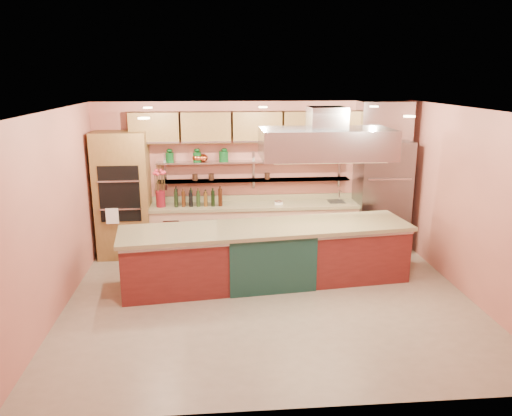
{
  "coord_description": "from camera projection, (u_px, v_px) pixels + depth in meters",
  "views": [
    {
      "loc": [
        -0.79,
        -6.79,
        3.25
      ],
      "look_at": [
        -0.13,
        1.0,
        1.17
      ],
      "focal_mm": 35.0,
      "sensor_mm": 36.0,
      "label": 1
    }
  ],
  "objects": [
    {
      "name": "range_hood",
      "position": [
        326.0,
        143.0,
        7.62
      ],
      "size": [
        2.0,
        1.0,
        0.45
      ],
      "primitive_type": "cube",
      "color": "#A8ABAF",
      "rests_on": "ceiling"
    },
    {
      "name": "green_canister",
      "position": [
        223.0,
        156.0,
        9.21
      ],
      "size": [
        0.2,
        0.2,
        0.19
      ],
      "primitive_type": "cylinder",
      "rotation": [
        0.0,
        0.0,
        -0.31
      ],
      "color": "#0D4017",
      "rests_on": "wall_shelf_upper"
    },
    {
      "name": "wall_back",
      "position": [
        256.0,
        176.0,
        9.49
      ],
      "size": [
        6.0,
        0.04,
        2.8
      ],
      "primitive_type": "cube",
      "color": "#C16D5B",
      "rests_on": "floor"
    },
    {
      "name": "refrigerator",
      "position": [
        381.0,
        196.0,
        9.42
      ],
      "size": [
        0.95,
        0.72,
        2.1
      ],
      "primitive_type": "cube",
      "color": "slate",
      "rests_on": "floor"
    },
    {
      "name": "wall_shelf_upper",
      "position": [
        254.0,
        162.0,
        9.28
      ],
      "size": [
        3.6,
        0.26,
        0.03
      ],
      "primitive_type": "cube",
      "color": "#A8ABAF",
      "rests_on": "wall_back"
    },
    {
      "name": "oil_bottle_cluster",
      "position": [
        198.0,
        198.0,
        9.14
      ],
      "size": [
        0.95,
        0.35,
        0.3
      ],
      "primitive_type": "cube",
      "rotation": [
        0.0,
        0.0,
        -0.1
      ],
      "color": "black",
      "rests_on": "back_counter"
    },
    {
      "name": "upper_cabinets",
      "position": [
        257.0,
        127.0,
        9.07
      ],
      "size": [
        4.6,
        0.36,
        0.55
      ],
      "primitive_type": "cube",
      "color": "brown",
      "rests_on": "wall_back"
    },
    {
      "name": "copper_kettle",
      "position": [
        203.0,
        158.0,
        9.18
      ],
      "size": [
        0.21,
        0.21,
        0.14
      ],
      "primitive_type": "ellipsoid",
      "rotation": [
        0.0,
        0.0,
        -0.21
      ],
      "color": "#B9502A",
      "rests_on": "wall_shelf_upper"
    },
    {
      "name": "back_counter",
      "position": [
        255.0,
        228.0,
        9.43
      ],
      "size": [
        3.84,
        0.64,
        0.93
      ],
      "primitive_type": "cube",
      "color": "tan",
      "rests_on": "floor"
    },
    {
      "name": "floor",
      "position": [
        270.0,
        301.0,
        7.44
      ],
      "size": [
        6.0,
        5.0,
        0.02
      ],
      "primitive_type": "cube",
      "color": "gray",
      "rests_on": "ground"
    },
    {
      "name": "bar_faucet",
      "position": [
        339.0,
        196.0,
        9.47
      ],
      "size": [
        0.04,
        0.04,
        0.22
      ],
      "primitive_type": "cylinder",
      "rotation": [
        0.0,
        0.0,
        0.31
      ],
      "color": "silver",
      "rests_on": "back_counter"
    },
    {
      "name": "wall_right",
      "position": [
        474.0,
        206.0,
        7.33
      ],
      "size": [
        0.04,
        5.0,
        2.8
      ],
      "primitive_type": "cube",
      "color": "#C16D5B",
      "rests_on": "floor"
    },
    {
      "name": "wall_left",
      "position": [
        54.0,
        215.0,
        6.83
      ],
      "size": [
        0.04,
        5.0,
        2.8
      ],
      "primitive_type": "cube",
      "color": "#C16D5B",
      "rests_on": "floor"
    },
    {
      "name": "wall_front",
      "position": [
        301.0,
        280.0,
        4.67
      ],
      "size": [
        6.0,
        0.04,
        2.8
      ],
      "primitive_type": "cube",
      "color": "#C16D5B",
      "rests_on": "floor"
    },
    {
      "name": "flower_vase",
      "position": [
        161.0,
        199.0,
        9.09
      ],
      "size": [
        0.2,
        0.2,
        0.3
      ],
      "primitive_type": "cylinder",
      "rotation": [
        0.0,
        0.0,
        0.18
      ],
      "color": "maroon",
      "rests_on": "back_counter"
    },
    {
      "name": "island",
      "position": [
        267.0,
        254.0,
        8.01
      ],
      "size": [
        4.6,
        1.5,
        0.94
      ],
      "primitive_type": "cube",
      "rotation": [
        0.0,
        0.0,
        0.12
      ],
      "color": "maroon",
      "rests_on": "floor"
    },
    {
      "name": "ceiling",
      "position": [
        272.0,
        110.0,
        6.72
      ],
      "size": [
        6.0,
        5.0,
        0.02
      ],
      "primitive_type": "cube",
      "color": "black",
      "rests_on": "wall_back"
    },
    {
      "name": "wall_shelf_lower",
      "position": [
        254.0,
        180.0,
        9.37
      ],
      "size": [
        3.6,
        0.26,
        0.03
      ],
      "primitive_type": "cube",
      "color": "#A8ABAF",
      "rests_on": "wall_back"
    },
    {
      "name": "ceiling_downlights",
      "position": [
        270.0,
        111.0,
        6.92
      ],
      "size": [
        4.0,
        2.8,
        0.02
      ],
      "primitive_type": "cube",
      "color": "#FFE5A5",
      "rests_on": "ceiling"
    },
    {
      "name": "oven_stack",
      "position": [
        123.0,
        195.0,
        9.04
      ],
      "size": [
        0.95,
        0.64,
        2.3
      ],
      "primitive_type": "cube",
      "color": "brown",
      "rests_on": "floor"
    },
    {
      "name": "kitchen_scale",
      "position": [
        278.0,
        202.0,
        9.29
      ],
      "size": [
        0.17,
        0.15,
        0.08
      ],
      "primitive_type": "cube",
      "rotation": [
        0.0,
        0.0,
        -0.29
      ],
      "color": "white",
      "rests_on": "back_counter"
    }
  ]
}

